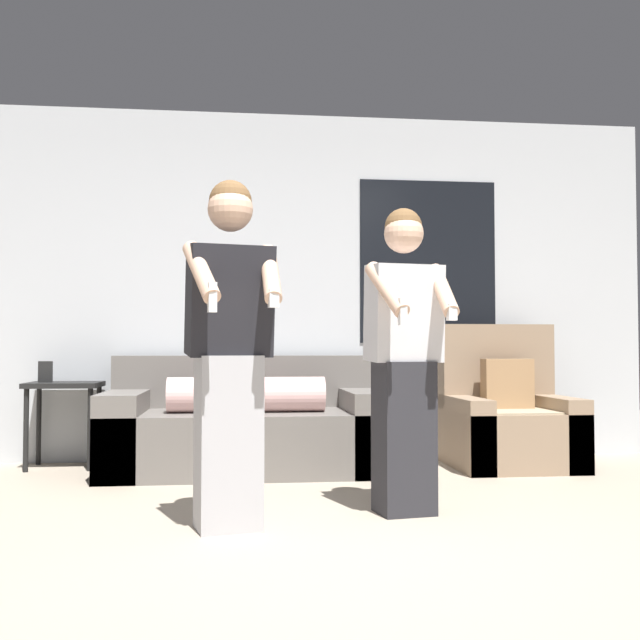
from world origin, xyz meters
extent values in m
plane|color=tan|center=(0.00, 0.00, 0.00)|extent=(14.00, 14.00, 0.00)
cube|color=silver|center=(0.00, 2.92, 1.35)|extent=(5.62, 0.06, 2.70)
cube|color=black|center=(1.04, 2.89, 1.55)|extent=(1.10, 0.01, 1.30)
cube|color=slate|center=(-0.41, 2.35, 0.21)|extent=(1.94, 0.98, 0.42)
cube|color=slate|center=(-0.41, 2.73, 0.61)|extent=(1.94, 0.22, 0.38)
cube|color=slate|center=(-1.24, 2.35, 0.28)|extent=(0.28, 0.98, 0.56)
cube|color=slate|center=(0.42, 2.35, 0.28)|extent=(0.28, 0.98, 0.56)
cylinder|color=beige|center=(-0.41, 2.23, 0.54)|extent=(1.07, 0.24, 0.24)
cube|color=#937A60|center=(1.49, 2.31, 0.20)|extent=(0.86, 0.82, 0.41)
cube|color=#937A60|center=(1.49, 2.62, 0.72)|extent=(0.86, 0.20, 0.63)
cube|color=#937A60|center=(1.15, 2.31, 0.25)|extent=(0.18, 0.82, 0.51)
cube|color=#937A60|center=(1.83, 2.31, 0.25)|extent=(0.18, 0.82, 0.51)
cube|color=tan|center=(1.49, 2.27, 0.41)|extent=(0.73, 0.66, 0.01)
cube|color=#A87F56|center=(1.49, 2.37, 0.60)|extent=(0.36, 0.14, 0.36)
cube|color=black|center=(-1.71, 2.65, 0.59)|extent=(0.51, 0.42, 0.04)
cylinder|color=black|center=(-1.93, 2.49, 0.29)|extent=(0.04, 0.04, 0.58)
cylinder|color=black|center=(-1.50, 2.49, 0.29)|extent=(0.04, 0.04, 0.58)
cylinder|color=black|center=(-1.93, 2.82, 0.29)|extent=(0.04, 0.04, 0.58)
cylinder|color=black|center=(-1.50, 2.82, 0.29)|extent=(0.04, 0.04, 0.58)
cube|color=black|center=(-1.84, 2.63, 0.68)|extent=(0.10, 0.02, 0.17)
cube|color=#B2B2B7|center=(-0.52, 0.68, 0.41)|extent=(0.34, 0.30, 0.82)
cube|color=black|center=(-0.52, 0.66, 1.08)|extent=(0.44, 0.35, 0.55)
sphere|color=#DBAD8E|center=(-0.52, 0.65, 1.52)|extent=(0.22, 0.22, 0.22)
sphere|color=brown|center=(-0.52, 0.66, 1.56)|extent=(0.21, 0.21, 0.21)
cylinder|color=#DBAD8E|center=(-0.64, 0.48, 1.20)|extent=(0.20, 0.36, 0.31)
cube|color=white|center=(-0.59, 0.34, 1.08)|extent=(0.04, 0.04, 0.13)
cylinder|color=#DBAD8E|center=(-0.33, 0.55, 1.20)|extent=(0.10, 0.36, 0.31)
cube|color=white|center=(-0.32, 0.40, 1.08)|extent=(0.05, 0.04, 0.08)
cube|color=#28282D|center=(0.39, 0.92, 0.39)|extent=(0.31, 0.28, 0.79)
cube|color=silver|center=(0.39, 0.91, 1.04)|extent=(0.40, 0.30, 0.51)
sphere|color=#DBAD8E|center=(0.39, 0.91, 1.46)|extent=(0.21, 0.21, 0.21)
sphere|color=brown|center=(0.39, 0.92, 1.49)|extent=(0.20, 0.20, 0.20)
cylinder|color=#DBAD8E|center=(0.26, 0.74, 1.15)|extent=(0.19, 0.36, 0.30)
cube|color=white|center=(0.31, 0.59, 1.03)|extent=(0.04, 0.04, 0.13)
cylinder|color=#DBAD8E|center=(0.56, 0.79, 1.15)|extent=(0.08, 0.35, 0.30)
cube|color=white|center=(0.56, 0.64, 1.03)|extent=(0.05, 0.04, 0.08)
camera|label=1|loc=(-0.49, -2.92, 0.85)|focal=42.00mm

